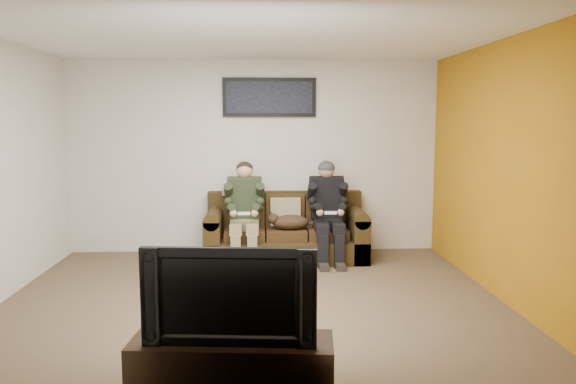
{
  "coord_description": "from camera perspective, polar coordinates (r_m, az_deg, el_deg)",
  "views": [
    {
      "loc": [
        0.08,
        -5.4,
        1.8
      ],
      "look_at": [
        0.41,
        1.2,
        0.95
      ],
      "focal_mm": 35.0,
      "sensor_mm": 36.0,
      "label": 1
    }
  ],
  "objects": [
    {
      "name": "person_left",
      "position": [
        7.13,
        -4.43,
        -1.51
      ],
      "size": [
        0.51,
        0.87,
        1.27
      ],
      "color": "#877A54",
      "rests_on": "sofa"
    },
    {
      "name": "person_right",
      "position": [
        7.18,
        4.04,
        -1.41
      ],
      "size": [
        0.51,
        0.86,
        1.28
      ],
      "color": "black",
      "rests_on": "sofa"
    },
    {
      "name": "wall_back",
      "position": [
        7.66,
        -3.44,
        3.58
      ],
      "size": [
        5.0,
        0.0,
        5.0
      ],
      "primitive_type": "plane",
      "rotation": [
        1.57,
        0.0,
        0.0
      ],
      "color": "beige",
      "rests_on": "ground"
    },
    {
      "name": "framed_poster",
      "position": [
        7.62,
        -1.91,
        9.59
      ],
      "size": [
        1.25,
        0.05,
        0.52
      ],
      "color": "black",
      "rests_on": "wall_back"
    },
    {
      "name": "throw_pillow",
      "position": [
        7.36,
        -0.26,
        -2.05
      ],
      "size": [
        0.39,
        0.19,
        0.39
      ],
      "primitive_type": "cube",
      "rotation": [
        -0.21,
        0.0,
        0.0
      ],
      "color": "#847756",
      "rests_on": "sofa"
    },
    {
      "name": "sofa",
      "position": [
        7.38,
        -0.24,
        -4.25
      ],
      "size": [
        2.06,
        0.89,
        0.84
      ],
      "color": "#32240F",
      "rests_on": "ground"
    },
    {
      "name": "wall_front",
      "position": [
        3.19,
        -4.22,
        -1.7
      ],
      "size": [
        5.0,
        0.0,
        5.0
      ],
      "primitive_type": "plane",
      "rotation": [
        -1.57,
        0.0,
        0.0
      ],
      "color": "beige",
      "rests_on": "ground"
    },
    {
      "name": "floor",
      "position": [
        5.69,
        -3.56,
        -11.13
      ],
      "size": [
        5.0,
        5.0,
        0.0
      ],
      "primitive_type": "plane",
      "color": "brown",
      "rests_on": "ground"
    },
    {
      "name": "accent_wall_right",
      "position": [
        5.93,
        21.17,
        2.01
      ],
      "size": [
        0.0,
        4.5,
        4.5
      ],
      "primitive_type": "plane",
      "rotation": [
        1.57,
        0.0,
        -1.57
      ],
      "color": "#AE7311",
      "rests_on": "ground"
    },
    {
      "name": "ceiling",
      "position": [
        5.46,
        -3.78,
        15.75
      ],
      "size": [
        5.0,
        5.0,
        0.0
      ],
      "primitive_type": "plane",
      "rotation": [
        3.14,
        0.0,
        0.0
      ],
      "color": "silver",
      "rests_on": "ground"
    },
    {
      "name": "throw_blanket",
      "position": [
        7.54,
        -5.07,
        0.02
      ],
      "size": [
        0.42,
        0.21,
        0.07
      ],
      "primitive_type": "cube",
      "color": "tan",
      "rests_on": "sofa"
    },
    {
      "name": "wall_right",
      "position": [
        5.94,
        21.26,
        2.01
      ],
      "size": [
        0.0,
        4.5,
        4.5
      ],
      "primitive_type": "plane",
      "rotation": [
        1.57,
        0.0,
        -1.57
      ],
      "color": "beige",
      "rests_on": "ground"
    },
    {
      "name": "cat",
      "position": [
        7.15,
        0.08,
        -3.04
      ],
      "size": [
        0.66,
        0.26,
        0.24
      ],
      "color": "#432F1A",
      "rests_on": "sofa"
    },
    {
      "name": "tv_stand",
      "position": [
        3.8,
        -5.69,
        -17.53
      ],
      "size": [
        1.33,
        0.54,
        0.41
      ],
      "primitive_type": "cube",
      "rotation": [
        0.0,
        0.0,
        -0.09
      ],
      "color": "black",
      "rests_on": "ground"
    },
    {
      "name": "television",
      "position": [
        3.62,
        -5.79,
        -10.1
      ],
      "size": [
        1.09,
        0.24,
        0.62
      ],
      "primitive_type": "imported",
      "rotation": [
        0.0,
        0.0,
        -0.09
      ],
      "color": "black",
      "rests_on": "tv_stand"
    }
  ]
}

